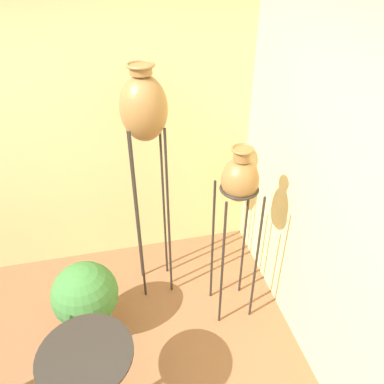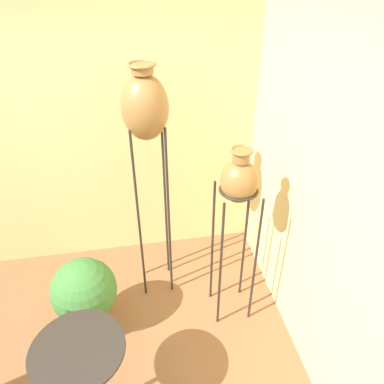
{
  "view_description": "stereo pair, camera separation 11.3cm",
  "coord_description": "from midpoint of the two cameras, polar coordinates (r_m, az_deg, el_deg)",
  "views": [
    {
      "loc": [
        0.48,
        -1.29,
        2.69
      ],
      "look_at": [
        1.0,
        0.97,
        1.12
      ],
      "focal_mm": 35.0,
      "sensor_mm": 36.0,
      "label": 1
    },
    {
      "loc": [
        0.59,
        -1.32,
        2.69
      ],
      "look_at": [
        1.0,
        0.97,
        1.12
      ],
      "focal_mm": 35.0,
      "sensor_mm": 36.0,
      "label": 2
    }
  ],
  "objects": [
    {
      "name": "wall_back",
      "position": [
        3.37,
        -21.2,
        8.34
      ],
      "size": [
        7.43,
        0.06,
        2.7
      ],
      "color": "beige",
      "rests_on": "ground_plane"
    },
    {
      "name": "vase_stand_medium",
      "position": [
        2.62,
        6.04,
        1.05
      ],
      "size": [
        0.29,
        0.29,
        1.56
      ],
      "color": "#28231E",
      "rests_on": "ground_plane"
    },
    {
      "name": "wall_right",
      "position": [
        2.23,
        23.61,
        -6.24
      ],
      "size": [
        0.06,
        7.43,
        2.7
      ],
      "color": "beige",
      "rests_on": "ground_plane"
    },
    {
      "name": "potted_plant",
      "position": [
        3.11,
        -16.88,
        -15.26
      ],
      "size": [
        0.5,
        0.5,
        0.7
      ],
      "color": "brown",
      "rests_on": "ground_plane"
    },
    {
      "name": "side_table",
      "position": [
        2.58,
        -16.65,
        -24.92
      ],
      "size": [
        0.56,
        0.56,
        0.73
      ],
      "color": "#28231E",
      "rests_on": "ground_plane"
    },
    {
      "name": "vase_stand_tall",
      "position": [
        2.67,
        -8.54,
        11.8
      ],
      "size": [
        0.33,
        0.33,
        2.03
      ],
      "color": "#28231E",
      "rests_on": "ground_plane"
    }
  ]
}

